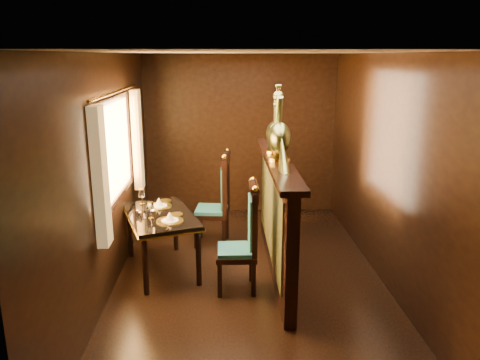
{
  "coord_description": "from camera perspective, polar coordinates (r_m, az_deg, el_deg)",
  "views": [
    {
      "loc": [
        -0.29,
        -4.81,
        2.47
      ],
      "look_at": [
        -0.09,
        0.31,
        1.1
      ],
      "focal_mm": 35.0,
      "sensor_mm": 36.0,
      "label": 1
    }
  ],
  "objects": [
    {
      "name": "peacock_right",
      "position": [
        5.44,
        4.34,
        6.97
      ],
      "size": [
        0.23,
        0.6,
        0.72
      ],
      "primitive_type": null,
      "color": "#164434",
      "rests_on": "partition"
    },
    {
      "name": "ground",
      "position": [
        5.42,
        1.14,
        -12.16
      ],
      "size": [
        5.0,
        5.0,
        0.0
      ],
      "primitive_type": "plane",
      "color": "black",
      "rests_on": "ground"
    },
    {
      "name": "chair_right",
      "position": [
        6.19,
        -2.42,
        -2.01
      ],
      "size": [
        0.5,
        0.53,
        1.28
      ],
      "rotation": [
        0.0,
        0.0,
        -0.11
      ],
      "color": "black",
      "rests_on": "ground"
    },
    {
      "name": "partition",
      "position": [
        5.44,
        4.37,
        -3.93
      ],
      "size": [
        0.26,
        2.7,
        1.36
      ],
      "color": "black",
      "rests_on": "ground"
    },
    {
      "name": "room_shell",
      "position": [
        4.92,
        0.22,
        4.55
      ],
      "size": [
        3.04,
        5.04,
        2.52
      ],
      "color": "black",
      "rests_on": "ground"
    },
    {
      "name": "chair_left",
      "position": [
        4.99,
        0.81,
        -6.63
      ],
      "size": [
        0.43,
        0.49,
        1.22
      ],
      "rotation": [
        0.0,
        0.0,
        0.0
      ],
      "color": "black",
      "rests_on": "ground"
    },
    {
      "name": "dining_table",
      "position": [
        5.5,
        -9.68,
        -4.77
      ],
      "size": [
        1.07,
        1.36,
        0.9
      ],
      "rotation": [
        0.0,
        0.0,
        0.34
      ],
      "color": "black",
      "rests_on": "ground"
    },
    {
      "name": "peacock_left",
      "position": [
        5.02,
        4.89,
        6.82
      ],
      "size": [
        0.25,
        0.68,
        0.81
      ],
      "primitive_type": null,
      "color": "#164434",
      "rests_on": "partition"
    }
  ]
}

